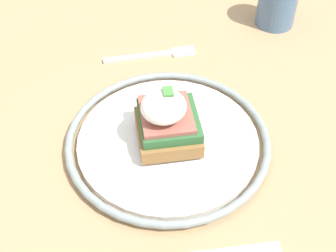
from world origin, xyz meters
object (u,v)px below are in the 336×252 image
at_px(plate, 168,141).
at_px(fork, 155,55).
at_px(sandwich, 167,120).
at_px(cup, 278,0).

xyz_separation_m(plate, fork, (-0.19, 0.01, -0.01)).
relative_size(sandwich, cup, 0.98).
xyz_separation_m(fork, cup, (-0.06, 0.21, 0.04)).
xyz_separation_m(sandwich, fork, (-0.19, 0.01, -0.04)).
relative_size(plate, sandwich, 3.13).
height_order(sandwich, cup, sandwich).
bearing_deg(cup, sandwich, -42.20).
xyz_separation_m(plate, sandwich, (-0.00, -0.00, 0.04)).
relative_size(fork, cup, 1.69).
distance_m(fork, cup, 0.22).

